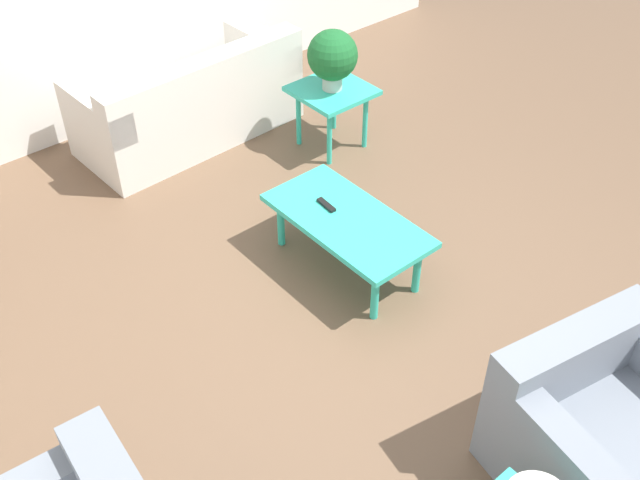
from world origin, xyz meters
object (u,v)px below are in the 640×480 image
(sofa, at_px, (191,104))
(potted_plant, at_px, (333,56))
(armchair, at_px, (605,433))
(coffee_table, at_px, (347,224))
(side_table_plant, at_px, (332,97))

(sofa, relative_size, potted_plant, 3.83)
(sofa, relative_size, armchair, 1.66)
(sofa, distance_m, armchair, 3.96)
(armchair, xyz_separation_m, potted_plant, (3.13, -0.98, 0.48))
(armchair, bearing_deg, potted_plant, 83.64)
(sofa, height_order, armchair, sofa)
(coffee_table, distance_m, side_table_plant, 1.48)
(armchair, relative_size, potted_plant, 2.31)
(armchair, bearing_deg, sofa, 98.10)
(coffee_table, height_order, side_table_plant, side_table_plant)
(armchair, xyz_separation_m, coffee_table, (1.95, -0.08, 0.06))
(armchair, relative_size, coffee_table, 0.98)
(side_table_plant, height_order, potted_plant, potted_plant)
(sofa, bearing_deg, side_table_plant, 131.15)
(coffee_table, relative_size, potted_plant, 2.35)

